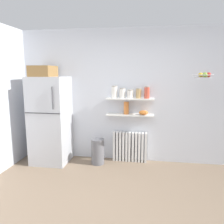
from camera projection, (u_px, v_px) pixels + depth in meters
name	position (u px, v px, depth m)	size (l,w,h in m)	color
ground_plane	(121.00, 200.00, 3.11)	(7.04, 7.04, 0.00)	#7A6651
back_wall	(131.00, 96.00, 4.39)	(7.04, 0.10, 2.60)	silver
refrigerator	(50.00, 118.00, 4.33)	(0.68, 0.69, 1.89)	#B7BABF
radiator	(130.00, 147.00, 4.44)	(0.67, 0.12, 0.59)	white
wall_shelf_lower	(130.00, 115.00, 4.29)	(0.91, 0.22, 0.03)	white
wall_shelf_upper	(130.00, 99.00, 4.24)	(0.91, 0.22, 0.03)	white
storage_jar_0	(114.00, 92.00, 4.26)	(0.11, 0.11, 0.23)	silver
storage_jar_1	(122.00, 93.00, 4.24)	(0.12, 0.12, 0.19)	silver
storage_jar_2	(130.00, 94.00, 4.22)	(0.12, 0.12, 0.16)	silver
storage_jar_3	(139.00, 93.00, 4.20)	(0.10, 0.10, 0.20)	tan
storage_jar_4	(147.00, 92.00, 4.17)	(0.10, 0.10, 0.23)	#C64C38
vase	(126.00, 108.00, 4.28)	(0.10, 0.10, 0.24)	#CC7033
shelf_bowl	(144.00, 113.00, 4.24)	(0.18, 0.18, 0.08)	orange
trash_bin	(98.00, 151.00, 4.31)	(0.25, 0.25, 0.49)	slate
hanging_fruit_basket	(204.00, 75.00, 3.66)	(0.34, 0.34, 0.09)	#B2B2B7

